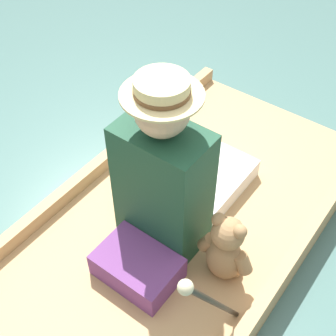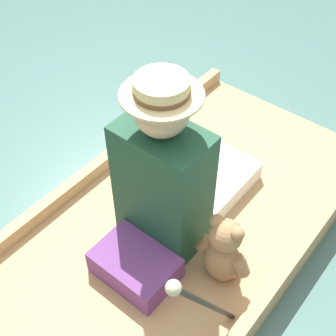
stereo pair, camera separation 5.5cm
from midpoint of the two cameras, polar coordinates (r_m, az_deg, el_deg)
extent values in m
plane|color=#476B66|center=(2.42, -1.44, -10.65)|extent=(16.00, 16.00, 0.00)
cube|color=tan|center=(2.37, -1.47, -9.77)|extent=(1.19, 2.56, 0.13)
cube|color=tan|center=(2.55, -11.62, -1.93)|extent=(0.06, 2.56, 0.08)
cube|color=tan|center=(2.14, 10.99, -15.45)|extent=(0.06, 2.56, 0.08)
cube|color=#6B3875|center=(2.16, -4.48, -11.89)|extent=(0.37, 0.26, 0.13)
cube|color=white|center=(2.50, 4.06, -1.58)|extent=(0.36, 0.51, 0.11)
cube|color=#19422D|center=(2.08, -1.37, -2.53)|extent=(0.40, 0.25, 0.67)
cube|color=beige|center=(2.11, 0.73, 0.46)|extent=(0.04, 0.01, 0.37)
cube|color=white|center=(2.14, -1.64, 2.32)|extent=(0.02, 0.01, 0.40)
cube|color=white|center=(2.05, 3.19, -0.20)|extent=(0.02, 0.01, 0.40)
sphere|color=tan|center=(1.77, -1.62, 7.08)|extent=(0.22, 0.22, 0.22)
cylinder|color=#CCB77F|center=(1.73, -1.67, 8.93)|extent=(0.32, 0.32, 0.01)
cylinder|color=#CCB77F|center=(1.71, -1.69, 9.90)|extent=(0.21, 0.21, 0.06)
cylinder|color=brown|center=(1.72, -1.68, 9.39)|extent=(0.21, 0.21, 0.02)
ellipsoid|color=#9E754C|center=(2.12, 6.11, -10.88)|extent=(0.17, 0.14, 0.25)
sphere|color=#9E754C|center=(1.97, 6.52, -7.95)|extent=(0.14, 0.14, 0.14)
sphere|color=olive|center=(2.01, 7.42, -6.99)|extent=(0.06, 0.06, 0.06)
sphere|color=#9E754C|center=(1.94, 5.38, -6.30)|extent=(0.06, 0.06, 0.06)
sphere|color=#9E754C|center=(1.91, 7.94, -7.70)|extent=(0.06, 0.06, 0.06)
cylinder|color=#9E754C|center=(2.11, 4.11, -9.03)|extent=(0.10, 0.06, 0.11)
cylinder|color=#9E754C|center=(2.06, 8.35, -11.41)|extent=(0.10, 0.06, 0.11)
sphere|color=#9E754C|center=(2.22, 5.42, -11.02)|extent=(0.07, 0.07, 0.07)
sphere|color=#9E754C|center=(2.20, 7.43, -12.15)|extent=(0.07, 0.07, 0.07)
cylinder|color=silver|center=(2.70, -2.38, 1.53)|extent=(0.07, 0.07, 0.01)
cylinder|color=silver|center=(2.67, -2.41, 2.14)|extent=(0.01, 0.01, 0.07)
cylinder|color=silver|center=(2.60, -2.48, 3.78)|extent=(0.05, 0.05, 0.13)
cylinder|color=black|center=(1.68, 5.09, -16.23)|extent=(0.02, 0.44, 0.82)
sphere|color=beige|center=(1.24, 0.83, -14.36)|extent=(0.04, 0.04, 0.04)
camera|label=1|loc=(0.03, -90.78, -0.80)|focal=50.00mm
camera|label=2|loc=(0.03, 89.22, 0.80)|focal=50.00mm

